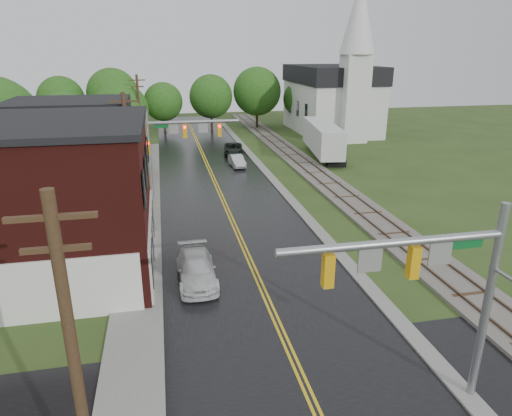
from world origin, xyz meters
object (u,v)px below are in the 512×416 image
object	(u,v)px
utility_pole_b	(129,157)
traffic_signal_near	(434,275)
suv_dark	(233,149)
utility_pole_c	(140,114)
traffic_signal_far	(176,138)
tree_left_c	(67,123)
semi_trailer	(323,138)
brick_building	(8,203)
church	(335,92)
tree_left_e	(122,112)
utility_pole_a	(75,368)
sedan_silver	(237,161)
pickup_white	(196,269)

from	to	relation	value
utility_pole_b	traffic_signal_near	bearing A→B (deg)	-62.81
suv_dark	utility_pole_c	bearing A→B (deg)	178.41
utility_pole_c	traffic_signal_far	bearing A→B (deg)	-78.91
traffic_signal_far	tree_left_c	size ratio (longest dim) A/B	0.96
traffic_signal_far	semi_trailer	size ratio (longest dim) A/B	0.61
utility_pole_c	tree_left_c	xyz separation A→B (m)	(-7.05, -4.10, -0.21)
brick_building	utility_pole_c	distance (m)	29.56
church	utility_pole_c	bearing A→B (deg)	-160.03
semi_trailer	church	bearing A→B (deg)	65.12
brick_building	utility_pole_b	distance (m)	9.03
traffic_signal_far	utility_pole_b	world-z (taller)	utility_pole_b
utility_pole_c	tree_left_e	bearing A→B (deg)	137.16
utility_pole_a	tree_left_e	world-z (taller)	utility_pole_a
utility_pole_b	sedan_silver	xyz separation A→B (m)	(9.77, 14.63, -4.13)
church	sedan_silver	world-z (taller)	church
sedan_silver	pickup_white	distance (m)	25.00
church	pickup_white	bearing A→B (deg)	-119.30
traffic_signal_far	utility_pole_c	size ratio (longest dim) A/B	0.82
traffic_signal_near	semi_trailer	world-z (taller)	traffic_signal_near
traffic_signal_near	traffic_signal_far	xyz separation A→B (m)	(-6.94, 25.00, 0.01)
tree_left_c	semi_trailer	world-z (taller)	tree_left_c
utility_pole_b	brick_building	bearing A→B (deg)	-129.07
utility_pole_c	tree_left_e	size ratio (longest dim) A/B	1.10
tree_left_c	utility_pole_a	bearing A→B (deg)	-79.98
utility_pole_b	semi_trailer	xyz separation A→B (m)	(19.95, 16.97, -2.48)
church	pickup_white	size ratio (longest dim) A/B	4.16
utility_pole_c	sedan_silver	size ratio (longest dim) A/B	2.50
brick_building	utility_pole_c	world-z (taller)	utility_pole_c
tree_left_c	sedan_silver	size ratio (longest dim) A/B	2.13
tree_left_c	suv_dark	distance (m)	17.94
traffic_signal_far	tree_left_e	bearing A→B (deg)	105.89
tree_left_c	traffic_signal_near	bearing A→B (deg)	-65.44
utility_pole_b	suv_dark	xyz separation A→B (m)	(10.30, 20.34, -4.08)
traffic_signal_far	tree_left_e	distance (m)	19.65
church	pickup_white	xyz separation A→B (m)	(-23.20, -41.34, -5.14)
brick_building	traffic_signal_far	bearing A→B (deg)	53.08
utility_pole_a	sedan_silver	distance (m)	38.13
pickup_white	utility_pole_a	bearing A→B (deg)	-106.66
tree_left_c	suv_dark	world-z (taller)	tree_left_c
suv_dark	utility_pole_a	bearing A→B (deg)	-96.10
tree_left_e	semi_trailer	world-z (taller)	tree_left_e
utility_pole_b	pickup_white	distance (m)	11.02
suv_dark	pickup_white	xyz separation A→B (m)	(-6.70, -29.94, 0.06)
utility_pole_c	suv_dark	xyz separation A→B (m)	(10.30, -1.66, -4.08)
traffic_signal_near	utility_pole_c	bearing A→B (deg)	103.74
traffic_signal_near	utility_pole_a	size ratio (longest dim) A/B	0.82
semi_trailer	traffic_signal_near	bearing A→B (deg)	-104.67
sedan_silver	semi_trailer	xyz separation A→B (m)	(10.18, 2.34, 1.65)
tree_left_c	utility_pole_c	bearing A→B (deg)	30.20
utility_pole_a	tree_left_c	bearing A→B (deg)	100.02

